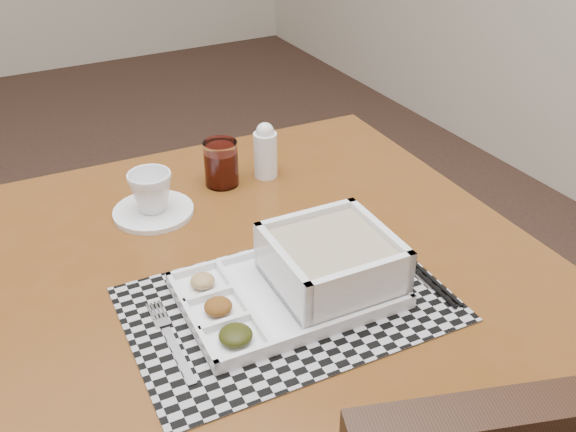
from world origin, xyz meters
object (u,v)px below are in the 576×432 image
object	(u,v)px
serving_tray	(318,272)
dining_table	(259,293)
creamer_bottle	(265,151)
cup	(151,192)
juice_glass	(221,165)

from	to	relation	value
serving_tray	dining_table	bearing A→B (deg)	110.35
serving_tray	creamer_bottle	distance (m)	0.39
cup	juice_glass	xyz separation A→B (m)	(0.16, 0.05, -0.01)
serving_tray	cup	bearing A→B (deg)	113.93
creamer_bottle	juice_glass	bearing A→B (deg)	173.71
juice_glass	creamer_bottle	world-z (taller)	creamer_bottle
dining_table	creamer_bottle	bearing A→B (deg)	60.88
creamer_bottle	cup	bearing A→B (deg)	-171.72
cup	creamer_bottle	world-z (taller)	creamer_bottle
cup	creamer_bottle	size ratio (longest dim) A/B	0.69
dining_table	cup	size ratio (longest dim) A/B	11.84
serving_tray	cup	size ratio (longest dim) A/B	4.02
juice_glass	creamer_bottle	xyz separation A→B (m)	(0.09, -0.01, 0.01)
juice_glass	cup	bearing A→B (deg)	-163.55
cup	creamer_bottle	distance (m)	0.26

